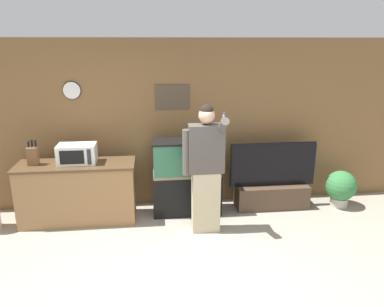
{
  "coord_description": "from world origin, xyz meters",
  "views": [
    {
      "loc": [
        -0.34,
        -3.28,
        2.54
      ],
      "look_at": [
        0.21,
        1.66,
        1.05
      ],
      "focal_mm": 35.0,
      "sensor_mm": 36.0,
      "label": 1
    }
  ],
  "objects_px": {
    "aquarium_on_stand": "(187,177)",
    "tv_on_stand": "(272,188)",
    "microwave": "(77,154)",
    "counter_island": "(78,192)",
    "potted_plant": "(341,187)",
    "knife_block": "(33,156)",
    "person_standing": "(205,167)"
  },
  "relations": [
    {
      "from": "counter_island",
      "to": "knife_block",
      "type": "distance_m",
      "value": 0.81
    },
    {
      "from": "counter_island",
      "to": "aquarium_on_stand",
      "type": "relative_size",
      "value": 1.45
    },
    {
      "from": "counter_island",
      "to": "tv_on_stand",
      "type": "xyz_separation_m",
      "value": [
        2.96,
        0.14,
        -0.13
      ]
    },
    {
      "from": "tv_on_stand",
      "to": "aquarium_on_stand",
      "type": "bearing_deg",
      "value": -178.62
    },
    {
      "from": "tv_on_stand",
      "to": "person_standing",
      "type": "relative_size",
      "value": 0.77
    },
    {
      "from": "potted_plant",
      "to": "aquarium_on_stand",
      "type": "bearing_deg",
      "value": 178.48
    },
    {
      "from": "knife_block",
      "to": "potted_plant",
      "type": "relative_size",
      "value": 0.62
    },
    {
      "from": "counter_island",
      "to": "person_standing",
      "type": "height_order",
      "value": "person_standing"
    },
    {
      "from": "microwave",
      "to": "potted_plant",
      "type": "distance_m",
      "value": 4.08
    },
    {
      "from": "tv_on_stand",
      "to": "microwave",
      "type": "bearing_deg",
      "value": -177.69
    },
    {
      "from": "microwave",
      "to": "counter_island",
      "type": "bearing_deg",
      "value": -145.25
    },
    {
      "from": "aquarium_on_stand",
      "to": "knife_block",
      "type": "bearing_deg",
      "value": -177.42
    },
    {
      "from": "person_standing",
      "to": "potted_plant",
      "type": "distance_m",
      "value": 2.4
    },
    {
      "from": "aquarium_on_stand",
      "to": "tv_on_stand",
      "type": "distance_m",
      "value": 1.38
    },
    {
      "from": "counter_island",
      "to": "aquarium_on_stand",
      "type": "bearing_deg",
      "value": 3.87
    },
    {
      "from": "microwave",
      "to": "knife_block",
      "type": "height_order",
      "value": "knife_block"
    },
    {
      "from": "counter_island",
      "to": "knife_block",
      "type": "height_order",
      "value": "knife_block"
    },
    {
      "from": "person_standing",
      "to": "knife_block",
      "type": "bearing_deg",
      "value": 167.61
    },
    {
      "from": "person_standing",
      "to": "counter_island",
      "type": "bearing_deg",
      "value": 164.16
    },
    {
      "from": "person_standing",
      "to": "potted_plant",
      "type": "xyz_separation_m",
      "value": [
        2.26,
        0.55,
        -0.61
      ]
    },
    {
      "from": "knife_block",
      "to": "microwave",
      "type": "bearing_deg",
      "value": 1.17
    },
    {
      "from": "aquarium_on_stand",
      "to": "potted_plant",
      "type": "bearing_deg",
      "value": -1.52
    },
    {
      "from": "aquarium_on_stand",
      "to": "potted_plant",
      "type": "distance_m",
      "value": 2.47
    },
    {
      "from": "counter_island",
      "to": "potted_plant",
      "type": "bearing_deg",
      "value": 0.61
    },
    {
      "from": "counter_island",
      "to": "microwave",
      "type": "distance_m",
      "value": 0.58
    },
    {
      "from": "aquarium_on_stand",
      "to": "person_standing",
      "type": "bearing_deg",
      "value": -72.49
    },
    {
      "from": "counter_island",
      "to": "microwave",
      "type": "bearing_deg",
      "value": 34.75
    },
    {
      "from": "aquarium_on_stand",
      "to": "person_standing",
      "type": "distance_m",
      "value": 0.74
    },
    {
      "from": "aquarium_on_stand",
      "to": "person_standing",
      "type": "relative_size",
      "value": 0.64
    },
    {
      "from": "counter_island",
      "to": "potted_plant",
      "type": "relative_size",
      "value": 2.84
    },
    {
      "from": "potted_plant",
      "to": "person_standing",
      "type": "bearing_deg",
      "value": -166.29
    },
    {
      "from": "potted_plant",
      "to": "knife_block",
      "type": "bearing_deg",
      "value": -179.59
    }
  ]
}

